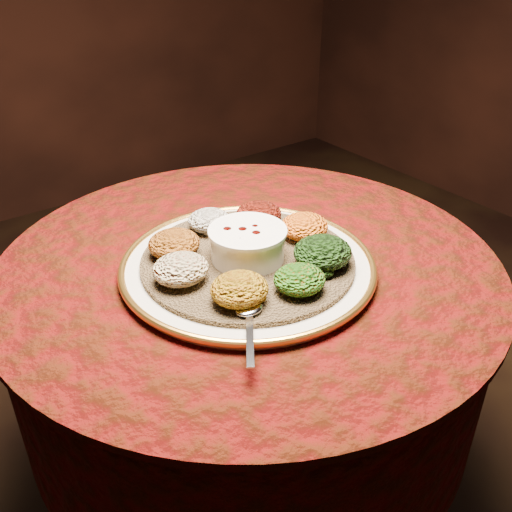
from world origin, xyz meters
TOP-DOWN VIEW (x-y plane):
  - table at (0.00, 0.00)m, footprint 0.96×0.96m
  - platter at (-0.03, -0.04)m, footprint 0.53×0.53m
  - injera at (-0.03, -0.04)m, footprint 0.45×0.45m
  - stew_bowl at (-0.03, -0.04)m, footprint 0.14×0.14m
  - spoon at (-0.13, -0.18)m, footprint 0.11×0.13m
  - portion_ayib at (-0.03, 0.10)m, footprint 0.08×0.08m
  - portion_kitfo at (0.07, 0.06)m, footprint 0.09×0.09m
  - portion_tikil at (0.11, -0.04)m, footprint 0.09×0.09m
  - portion_gomen at (0.07, -0.13)m, footprint 0.11×0.10m
  - portion_mixveg at (-0.02, -0.17)m, footprint 0.09×0.08m
  - portion_kik at (-0.12, -0.14)m, footprint 0.10×0.09m
  - portion_timatim at (-0.16, -0.03)m, footprint 0.10×0.09m
  - portion_shiro at (-0.13, 0.05)m, footprint 0.10×0.09m

SIDE VIEW (x-z plane):
  - table at x=0.00m, z-range 0.19..0.92m
  - platter at x=-0.03m, z-range 0.73..0.76m
  - injera at x=-0.03m, z-range 0.75..0.76m
  - spoon at x=-0.13m, z-range 0.76..0.77m
  - portion_ayib at x=-0.03m, z-range 0.76..0.80m
  - portion_mixveg at x=-0.02m, z-range 0.76..0.80m
  - portion_kitfo at x=0.07m, z-range 0.76..0.81m
  - portion_tikil at x=0.11m, z-range 0.76..0.81m
  - portion_shiro at x=-0.13m, z-range 0.76..0.81m
  - portion_kik at x=-0.12m, z-range 0.76..0.81m
  - portion_timatim at x=-0.16m, z-range 0.76..0.81m
  - portion_gomen at x=0.07m, z-range 0.76..0.81m
  - stew_bowl at x=-0.03m, z-range 0.77..0.83m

